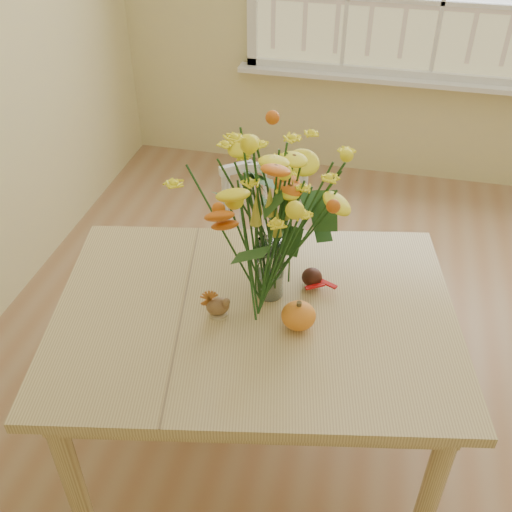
# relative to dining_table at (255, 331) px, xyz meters

# --- Properties ---
(floor) EXTENTS (4.00, 4.50, 0.01)m
(floor) POSITION_rel_dining_table_xyz_m (0.57, 0.12, -0.64)
(floor) COLOR #A4754F
(floor) RESTS_ON ground
(dining_table) EXTENTS (1.51, 1.20, 0.72)m
(dining_table) POSITION_rel_dining_table_xyz_m (0.00, 0.00, 0.00)
(dining_table) COLOR tan
(dining_table) RESTS_ON floor
(windsor_chair) EXTENTS (0.49, 0.48, 0.84)m
(windsor_chair) POSITION_rel_dining_table_xyz_m (-0.11, 0.69, -0.16)
(windsor_chair) COLOR white
(windsor_chair) RESTS_ON floor
(flower_vase) EXTENTS (0.45, 0.45, 0.54)m
(flower_vase) POSITION_rel_dining_table_xyz_m (0.03, 0.10, 0.41)
(flower_vase) COLOR white
(flower_vase) RESTS_ON dining_table
(pumpkin) EXTENTS (0.11, 0.11, 0.09)m
(pumpkin) POSITION_rel_dining_table_xyz_m (0.15, -0.04, 0.14)
(pumpkin) COLOR orange
(pumpkin) RESTS_ON dining_table
(turkey_figurine) EXTENTS (0.09, 0.08, 0.10)m
(turkey_figurine) POSITION_rel_dining_table_xyz_m (-0.11, -0.04, 0.13)
(turkey_figurine) COLOR #CCB78C
(turkey_figurine) RESTS_ON dining_table
(dark_gourd) EXTENTS (0.12, 0.07, 0.07)m
(dark_gourd) POSITION_rel_dining_table_xyz_m (0.16, 0.18, 0.12)
(dark_gourd) COLOR #38160F
(dark_gourd) RESTS_ON dining_table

